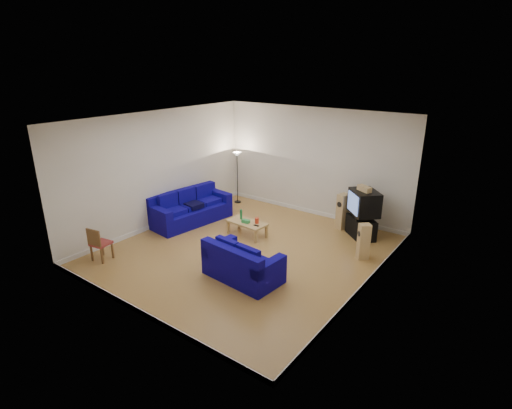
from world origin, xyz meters
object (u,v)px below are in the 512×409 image
Objects in this scene: sofa_three_seat at (189,210)px; sofa_loveseat at (241,266)px; coffee_table at (247,224)px; television at (364,203)px; tv_stand at (361,227)px.

sofa_three_seat is 1.43× the size of sofa_loveseat.
television reaches higher than coffee_table.
tv_stand is at bearing 120.95° from sofa_three_seat.
sofa_loveseat is at bearing -55.34° from coffee_table.
television reaches higher than sofa_three_seat.
television is (1.19, 3.64, 0.64)m from sofa_loveseat.
tv_stand is at bearing -48.27° from television.
television is at bearing 128.11° from tv_stand.
sofa_loveseat is (3.25, -1.68, -0.03)m from sofa_three_seat.
television reaches higher than tv_stand.
coffee_table is at bearing 103.19° from sofa_three_seat.
sofa_loveseat is 3.89m from television.
sofa_three_seat is 1.96m from coffee_table.
tv_stand is (2.48, 1.72, -0.07)m from coffee_table.
coffee_table is 1.10× the size of television.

